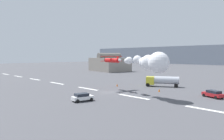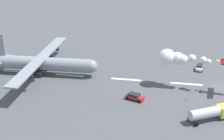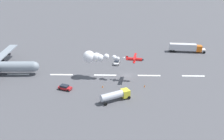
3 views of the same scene
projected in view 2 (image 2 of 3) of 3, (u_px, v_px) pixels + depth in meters
name	position (u px, v px, depth m)	size (l,w,h in m)	color
ground_plane	(218.00, 86.00, 78.27)	(440.00, 440.00, 0.00)	#4C4C51
runway_stripe_5	(186.00, 84.00, 79.53)	(8.00, 0.90, 0.01)	white
runway_stripe_6	(126.00, 79.00, 82.07)	(8.00, 0.90, 0.01)	white
runway_stripe_7	(70.00, 75.00, 84.61)	(8.00, 0.90, 0.01)	white
runway_stripe_8	(16.00, 71.00, 87.15)	(8.00, 0.90, 0.01)	white
cargo_transport_plane	(45.00, 63.00, 84.16)	(29.23, 37.98, 10.86)	gray
stunt_biplane_red	(178.00, 58.00, 75.91)	(20.56, 7.48, 4.15)	red
fuel_tanker_truck	(210.00, 113.00, 62.75)	(8.97, 6.54, 2.90)	yellow
followme_car_yellow	(200.00, 67.00, 87.92)	(2.69, 4.33, 1.52)	white
airport_staff_sedan	(135.00, 96.00, 71.33)	(4.60, 3.19, 1.52)	#B21E23
traffic_cone_far	(186.00, 99.00, 71.15)	(0.44, 0.44, 0.75)	orange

